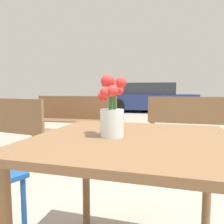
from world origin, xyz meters
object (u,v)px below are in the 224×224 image
(bench_near, at_px, (75,119))
(bench_middle, at_px, (5,129))
(bench_far, at_px, (209,121))
(parked_car, at_px, (148,98))
(flower_vase, at_px, (112,114))
(table_front, at_px, (132,158))

(bench_near, bearing_deg, bench_middle, -115.42)
(bench_near, distance_m, bench_middle, 1.18)
(bench_far, bearing_deg, bench_middle, -154.22)
(bench_near, xyz_separation_m, bench_middle, (-0.51, -1.07, 0.00))
(bench_far, height_order, parked_car, parked_car)
(bench_near, bearing_deg, flower_vase, -62.21)
(table_front, xyz_separation_m, bench_middle, (-1.91, 1.39, -0.18))
(bench_far, relative_size, parked_car, 0.45)
(flower_vase, relative_size, bench_middle, 0.20)
(bench_near, distance_m, bench_far, 2.18)
(flower_vase, relative_size, parked_car, 0.07)
(bench_far, bearing_deg, bench_near, -174.14)
(bench_near, relative_size, bench_middle, 0.98)
(flower_vase, bearing_deg, parked_car, 94.08)
(bench_far, xyz_separation_m, parked_car, (-1.49, 6.13, 0.13))
(bench_near, height_order, bench_middle, same)
(parked_car, bearing_deg, table_front, -85.31)
(table_front, relative_size, flower_vase, 3.15)
(table_front, xyz_separation_m, parked_car, (-0.72, 8.81, -0.03))
(bench_middle, bearing_deg, flower_vase, -37.77)
(table_front, xyz_separation_m, bench_near, (-1.40, 2.46, -0.18))
(bench_middle, distance_m, parked_car, 7.52)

